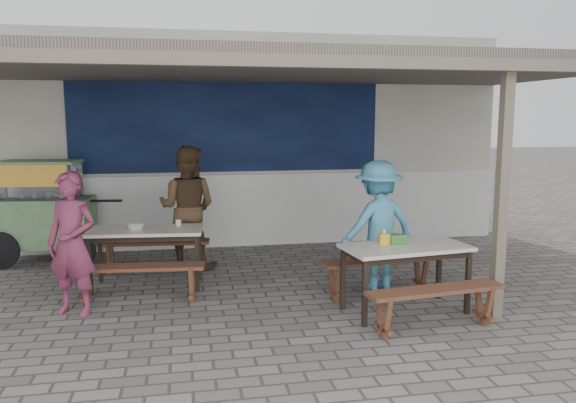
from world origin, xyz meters
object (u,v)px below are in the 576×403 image
(patron_right_table, at_px, (378,225))
(condiment_jar, at_px, (178,223))
(table_left, at_px, (146,235))
(bench_left_wall, at_px, (154,249))
(patron_street_side, at_px, (72,244))
(condiment_bowl, at_px, (136,227))
(bench_right_street, at_px, (436,299))
(table_right, at_px, (406,253))
(vendor_cart, at_px, (44,208))
(donation_box, at_px, (398,239))
(bench_right_wall, at_px, (379,268))
(bench_left_street, at_px, (139,275))
(patron_wall_side, at_px, (187,207))
(tissue_box, at_px, (384,239))

(patron_right_table, distance_m, condiment_jar, 2.55)
(table_left, distance_m, bench_left_wall, 0.73)
(patron_street_side, distance_m, condiment_bowl, 1.05)
(bench_right_street, bearing_deg, table_right, 90.00)
(vendor_cart, bearing_deg, condiment_bowl, -39.84)
(patron_right_table, relative_size, donation_box, 9.49)
(bench_right_wall, bearing_deg, table_left, 155.33)
(bench_right_wall, height_order, donation_box, donation_box)
(bench_left_street, distance_m, bench_left_wall, 1.30)
(table_left, distance_m, condiment_bowl, 0.16)
(patron_right_table, bearing_deg, vendor_cart, -40.25)
(bench_left_street, xyz_separation_m, table_right, (2.90, -0.83, 0.33))
(bench_right_street, height_order, donation_box, donation_box)
(table_left, relative_size, bench_left_wall, 0.96)
(bench_left_wall, bearing_deg, condiment_jar, -51.02)
(table_right, xyz_separation_m, bench_right_wall, (-0.08, 0.61, -0.33))
(bench_left_wall, height_order, condiment_bowl, condiment_bowl)
(bench_left_street, relative_size, condiment_bowl, 7.17)
(bench_left_wall, xyz_separation_m, bench_right_wall, (2.71, -1.52, -0.00))
(condiment_jar, distance_m, condiment_bowl, 0.54)
(patron_street_side, xyz_separation_m, patron_wall_side, (1.25, 1.73, 0.08))
(patron_right_table, height_order, donation_box, patron_right_table)
(condiment_jar, bearing_deg, bench_left_street, -120.49)
(table_left, distance_m, patron_street_side, 1.14)
(bench_left_street, xyz_separation_m, patron_wall_side, (0.59, 1.50, 0.53))
(bench_left_street, height_order, bench_right_wall, same)
(patron_wall_side, bearing_deg, tissue_box, 153.54)
(vendor_cart, relative_size, patron_street_side, 1.24)
(condiment_bowl, bearing_deg, patron_wall_side, 53.26)
(patron_right_table, distance_m, tissue_box, 0.77)
(table_right, distance_m, vendor_cart, 5.30)
(table_right, bearing_deg, bench_right_street, -90.00)
(bench_right_wall, relative_size, vendor_cart, 0.76)
(table_left, distance_m, bench_right_wall, 2.92)
(tissue_box, bearing_deg, donation_box, -24.71)
(bench_left_wall, xyz_separation_m, vendor_cart, (-1.59, 0.87, 0.48))
(patron_street_side, relative_size, patron_right_table, 0.97)
(patron_street_side, height_order, condiment_bowl, patron_street_side)
(table_left, height_order, table_right, same)
(bench_right_wall, bearing_deg, bench_left_wall, 143.52)
(patron_wall_side, bearing_deg, bench_right_wall, 162.07)
(table_left, bearing_deg, patron_wall_side, 63.80)
(table_right, xyz_separation_m, patron_wall_side, (-2.32, 2.33, 0.20))
(bench_left_street, relative_size, patron_right_table, 0.94)
(patron_street_side, bearing_deg, condiment_bowl, 79.60)
(patron_wall_side, bearing_deg, bench_right_street, 148.83)
(patron_street_side, bearing_deg, patron_right_table, 29.00)
(patron_street_side, relative_size, condiment_jar, 19.50)
(tissue_box, bearing_deg, bench_right_street, -69.31)
(patron_street_side, distance_m, tissue_box, 3.40)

